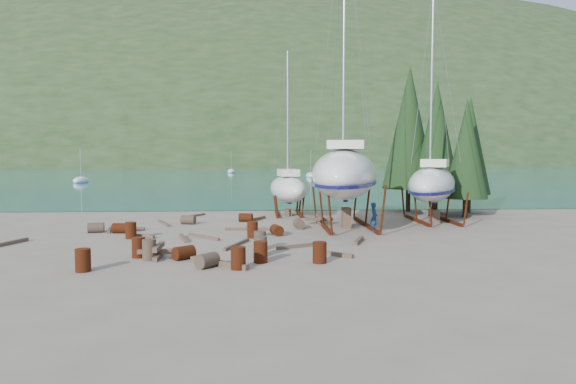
{
  "coord_description": "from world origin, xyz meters",
  "views": [
    {
      "loc": [
        -0.91,
        -25.99,
        4.39
      ],
      "look_at": [
        0.78,
        3.0,
        2.36
      ],
      "focal_mm": 32.0,
      "sensor_mm": 36.0,
      "label": 1
    }
  ],
  "objects": [
    {
      "name": "moored_boat_left",
      "position": [
        -30.0,
        60.0,
        0.39
      ],
      "size": [
        2.0,
        5.0,
        6.05
      ],
      "color": "silver",
      "rests_on": "ground"
    },
    {
      "name": "drum_6",
      "position": [
        0.11,
        2.23,
        0.29
      ],
      "size": [
        0.79,
        1.0,
        0.58
      ],
      "primitive_type": "cylinder",
      "rotation": [
        1.57,
        0.0,
        0.27
      ],
      "color": "#561C0E",
      "rests_on": "ground"
    },
    {
      "name": "timber_pile_fore",
      "position": [
        -5.2,
        -3.89,
        0.3
      ],
      "size": [
        1.8,
        1.8,
        0.6
      ],
      "color": "brown",
      "rests_on": "ground"
    },
    {
      "name": "drum_15",
      "position": [
        -10.23,
        3.83,
        0.29
      ],
      "size": [
        0.97,
        0.73,
        0.58
      ],
      "primitive_type": "cylinder",
      "rotation": [
        1.57,
        0.0,
        1.75
      ],
      "color": "#2D2823",
      "rests_on": "ground"
    },
    {
      "name": "large_sailboat_far",
      "position": [
        10.71,
        7.56,
        2.57
      ],
      "size": [
        6.67,
        10.23,
        15.7
      ],
      "rotation": [
        0.0,
        0.0,
        -0.42
      ],
      "color": "silver",
      "rests_on": "ground"
    },
    {
      "name": "drum_5",
      "position": [
        -0.84,
        -2.14,
        0.44
      ],
      "size": [
        0.58,
        0.58,
        0.88
      ],
      "primitive_type": "cylinder",
      "color": "#2D2823",
      "rests_on": "ground"
    },
    {
      "name": "ground",
      "position": [
        0.0,
        0.0,
        0.0
      ],
      "size": [
        600.0,
        600.0,
        0.0
      ],
      "primitive_type": "plane",
      "color": "#6B6254",
      "rests_on": "ground"
    },
    {
      "name": "drum_4",
      "position": [
        -1.75,
        8.24,
        0.29
      ],
      "size": [
        0.98,
        0.75,
        0.58
      ],
      "primitive_type": "cylinder",
      "rotation": [
        1.57,
        0.0,
        1.36
      ],
      "color": "#561C0E",
      "rests_on": "ground"
    },
    {
      "name": "worker",
      "position": [
        5.77,
        3.07,
        0.86
      ],
      "size": [
        0.51,
        0.69,
        1.73
      ],
      "primitive_type": "imported",
      "rotation": [
        0.0,
        0.0,
        1.4
      ],
      "color": "navy",
      "rests_on": "ground"
    },
    {
      "name": "timber_15",
      "position": [
        -7.04,
        7.35,
        0.07
      ],
      "size": [
        1.21,
        2.66,
        0.15
      ],
      "primitive_type": "cube",
      "rotation": [
        0.0,
        0.0,
        0.39
      ],
      "color": "brown",
      "rests_on": "ground"
    },
    {
      "name": "far_house_center",
      "position": [
        -20.0,
        190.0,
        2.92
      ],
      "size": [
        6.6,
        5.6,
        5.6
      ],
      "color": "beige",
      "rests_on": "ground"
    },
    {
      "name": "drum_9",
      "position": [
        -5.43,
        7.25,
        0.29
      ],
      "size": [
        0.99,
        0.77,
        0.58
      ],
      "primitive_type": "cylinder",
      "rotation": [
        1.57,
        0.0,
        1.34
      ],
      "color": "#2D2823",
      "rests_on": "ground"
    },
    {
      "name": "cypress_mid_right",
      "position": [
        14.0,
        10.0,
        4.92
      ],
      "size": [
        3.06,
        3.06,
        8.5
      ],
      "color": "black",
      "rests_on": "ground"
    },
    {
      "name": "cypress_near_right",
      "position": [
        12.5,
        12.0,
        5.79
      ],
      "size": [
        3.6,
        3.6,
        10.0
      ],
      "color": "black",
      "rests_on": "ground"
    },
    {
      "name": "timber_4",
      "position": [
        -7.32,
        1.99,
        0.09
      ],
      "size": [
        1.79,
        1.23,
        0.17
      ],
      "primitive_type": "cube",
      "rotation": [
        0.0,
        0.0,
        1.0
      ],
      "color": "brown",
      "rests_on": "ground"
    },
    {
      "name": "drum_13",
      "position": [
        -7.58,
        -6.31,
        0.44
      ],
      "size": [
        0.58,
        0.58,
        0.88
      ],
      "primitive_type": "cylinder",
      "color": "#561C0E",
      "rests_on": "ground"
    },
    {
      "name": "timber_7",
      "position": [
        2.43,
        -3.82,
        0.09
      ],
      "size": [
        1.53,
        1.35,
        0.17
      ],
      "primitive_type": "cube",
      "rotation": [
        0.0,
        0.0,
        0.86
      ],
      "color": "brown",
      "rests_on": "ground"
    },
    {
      "name": "timber_11",
      "position": [
        -3.83,
        1.43,
        0.08
      ],
      "size": [
        1.86,
        1.97,
        0.15
      ],
      "primitive_type": "cube",
      "rotation": [
        0.0,
        0.0,
        0.75
      ],
      "color": "brown",
      "rests_on": "ground"
    },
    {
      "name": "bay_water",
      "position": [
        0.0,
        315.0,
        0.01
      ],
      "size": [
        700.0,
        700.0,
        0.0
      ],
      "primitive_type": "plane",
      "color": "#19667F",
      "rests_on": "ground"
    },
    {
      "name": "timber_5",
      "position": [
        1.16,
        -1.59,
        0.08
      ],
      "size": [
        2.5,
        1.42,
        0.16
      ],
      "primitive_type": "cube",
      "rotation": [
        0.0,
        0.0,
        2.05
      ],
      "color": "brown",
      "rests_on": "ground"
    },
    {
      "name": "cypress_far_right",
      "position": [
        15.5,
        13.0,
        5.21
      ],
      "size": [
        3.24,
        3.24,
        9.0
      ],
      "color": "black",
      "rests_on": "ground"
    },
    {
      "name": "far_house_left",
      "position": [
        -60.0,
        190.0,
        2.92
      ],
      "size": [
        6.6,
        5.6,
        5.6
      ],
      "color": "beige",
      "rests_on": "ground"
    },
    {
      "name": "drum_16",
      "position": [
        -5.52,
        -4.23,
        0.44
      ],
      "size": [
        0.58,
        0.58,
        0.88
      ],
      "primitive_type": "cylinder",
      "color": "#2D2823",
      "rests_on": "ground"
    },
    {
      "name": "far_house_right",
      "position": [
        30.0,
        190.0,
        2.92
      ],
      "size": [
        6.6,
        5.6,
        5.6
      ],
      "color": "beige",
      "rests_on": "ground"
    },
    {
      "name": "drum_17",
      "position": [
        -0.82,
        -3.71,
        0.44
      ],
      "size": [
        0.58,
        0.58,
        0.88
      ],
      "primitive_type": "cylinder",
      "color": "#2D2823",
      "rests_on": "ground"
    },
    {
      "name": "timber_17",
      "position": [
        -9.67,
        4.78,
        0.08
      ],
      "size": [
        0.68,
        2.71,
        0.16
      ],
      "primitive_type": "cube",
      "rotation": [
        0.0,
        0.0,
        0.19
      ],
      "color": "brown",
      "rests_on": "ground"
    },
    {
      "name": "drum_8",
      "position": [
        -7.7,
        1.57,
        0.44
      ],
      "size": [
        0.58,
        0.58,
        0.88
      ],
      "primitive_type": "cylinder",
      "color": "#561C0E",
      "rests_on": "ground"
    },
    {
      "name": "large_sailboat_near",
      "position": [
        4.46,
        5.53,
        3.32
      ],
      "size": [
        6.56,
        13.63,
        20.65
      ],
      "rotation": [
        0.0,
        0.0,
        -0.22
      ],
      "color": "silver",
      "rests_on": "ground"
    },
    {
      "name": "timber_pile_aft",
      "position": [
        3.02,
        6.84,
        0.3
      ],
      "size": [
        1.8,
        1.8,
        0.6
      ],
      "color": "brown",
      "rests_on": "ground"
    },
    {
      "name": "timber_6",
      "position": [
        -0.98,
        9.14,
        0.1
      ],
      "size": [
        1.17,
        1.92,
        0.19
      ],
      "primitive_type": "cube",
      "rotation": [
        0.0,
        0.0,
        2.64
      ],
      "color": "brown",
      "rests_on": "ground"
    },
    {
      "name": "drum_10",
      "position": [
        -1.69,
        -6.26,
        0.44
      ],
      "size": [
        0.58,
        0.58,
        0.88
      ],
      "primitive_type": "cylinder",
      "color": "#561C0E",
      "rests_on": "ground"
    },
    {
      "name": "drum_1",
      "position": [
        -2.93,
        -5.88,
        0.29
      ],
      "size": [
        1.0,
        1.05,
        0.58
      ],
      "primitive_type": "cylinder",
      "rotation": [
        1.57,
        0.0,
        2.47
      ],
      "color": "#2D2823",
      "rests_on": "ground"
    },
    {
      "name": "timber_2",
      "position": [
        -8.64,
        4.66,
        0.09
      ],
      "size": [
        1.98,
        0.27,
        0.19
      ],
      "primitive_type": "cube",
      "rotation": [
        0.0,
        0.0,
        1.53
      ],
      "color": "brown",
      "rests_on": "ground"
    },
    {
      "name": "drum_0",
      "position": [
        -6.1,
        -3.65,
        0.44
      ],
      "size": [
        0.58,
        0.58,
        0.88
      ],
      "primitive_type": "cylinder",
      "color": "#561C0E",
      "rests_on": "ground"
    },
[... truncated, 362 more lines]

